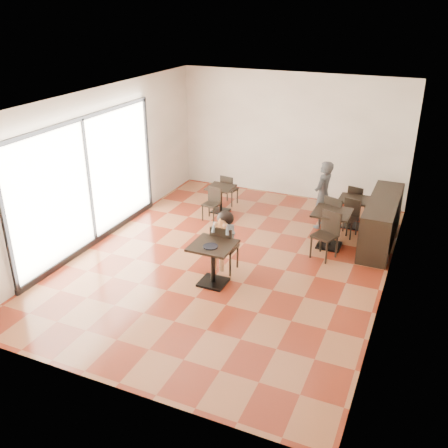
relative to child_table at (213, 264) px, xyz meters
The scene contains 23 objects.
floor 1.07m from the child_table, 94.56° to the left, with size 6.00×8.00×0.01m, color brown.
ceiling 2.97m from the child_table, 94.56° to the left, with size 6.00×8.00×0.01m, color silver.
wall_back 5.14m from the child_table, 90.91° to the left, with size 6.00×0.01×3.20m, color white.
wall_front 3.24m from the child_table, 91.51° to the right, with size 6.00×0.01×3.20m, color white.
wall_left 3.45m from the child_table, 162.12° to the left, with size 0.01×8.00×3.20m, color white.
wall_right 3.31m from the child_table, 18.79° to the left, with size 0.01×8.00×3.20m, color white.
storefront_window 3.25m from the child_table, behind, with size 0.04×4.50×2.60m, color white.
child_table is the anchor object (origin of this frame).
child_chair 0.56m from the child_table, 90.00° to the left, with size 0.43×0.43×0.97m, color black, non-canonical shape.
child 0.59m from the child_table, 90.00° to the left, with size 0.43×0.61×1.22m, color gray, non-canonical shape.
plate 0.42m from the child_table, 90.00° to the right, with size 0.27×0.27×0.02m, color black.
pizza_slice 0.75m from the child_table, 90.00° to the left, with size 0.28×0.22×0.07m, color #E0BE74, non-canonical shape.
adult_patron 3.53m from the child_table, 69.81° to the left, with size 0.57×0.37×1.57m, color #353539.
cafe_table_mid 2.87m from the child_table, 55.48° to the left, with size 0.76×0.76×0.80m, color black, non-canonical shape.
cafe_table_left 3.41m from the child_table, 111.67° to the left, with size 0.62×0.62×0.65m, color black, non-canonical shape.
cafe_table_back 4.05m from the child_table, 62.62° to the left, with size 0.65×0.65×0.68m, color black, non-canonical shape.
chair_mid_a 3.34m from the child_table, 60.83° to the left, with size 0.43×0.43×0.96m, color black, non-canonical shape.
chair_mid_b 2.44m from the child_table, 48.13° to the left, with size 0.43×0.43×0.96m, color black, non-canonical shape.
chair_left_a 3.93m from the child_table, 108.71° to the left, with size 0.35×0.35×0.79m, color black, non-canonical shape.
chair_left_b 2.91m from the child_table, 115.68° to the left, with size 0.35×0.35×0.79m, color black, non-canonical shape.
chair_back_a 4.54m from the child_table, 65.81° to the left, with size 0.37×0.37×0.82m, color black, non-canonical shape.
chair_back_b 3.57m from the child_table, 58.56° to the left, with size 0.37×0.37×0.82m, color black, non-canonical shape.
service_counter 3.95m from the child_table, 49.35° to the left, with size 0.60×2.40×1.00m, color black.
Camera 1 is at (3.47, -8.22, 4.84)m, focal length 40.00 mm.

